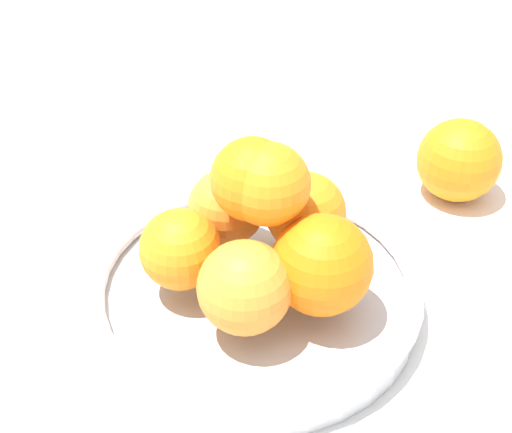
# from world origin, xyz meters

# --- Properties ---
(ground_plane) EXTENTS (4.00, 4.00, 0.00)m
(ground_plane) POSITION_xyz_m (0.00, 0.00, 0.00)
(ground_plane) COLOR white
(fruit_bowl) EXTENTS (0.27, 0.27, 0.03)m
(fruit_bowl) POSITION_xyz_m (0.00, 0.00, 0.02)
(fruit_bowl) COLOR silver
(fruit_bowl) RESTS_ON ground_plane
(orange_pile) EXTENTS (0.18, 0.17, 0.12)m
(orange_pile) POSITION_xyz_m (-0.00, 0.00, 0.08)
(orange_pile) COLOR orange
(orange_pile) RESTS_ON fruit_bowl
(stray_orange) EXTENTS (0.08, 0.08, 0.08)m
(stray_orange) POSITION_xyz_m (-0.24, -0.10, 0.04)
(stray_orange) COLOR orange
(stray_orange) RESTS_ON ground_plane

